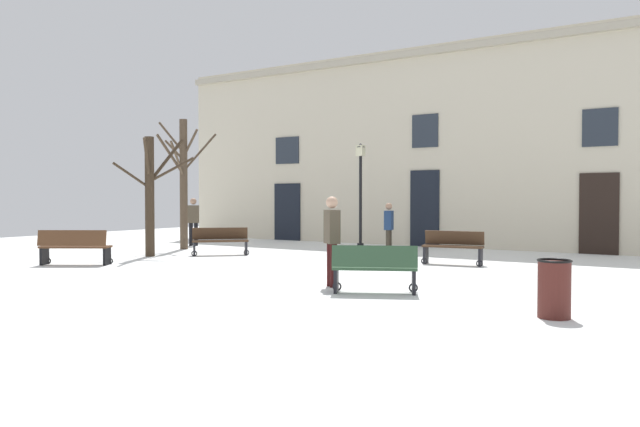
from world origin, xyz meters
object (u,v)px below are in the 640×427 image
Objects in this scene: bench_facing_shops at (375,269)px; person_strolling at (332,236)px; tree_center at (151,192)px; bench_near_lamp at (453,247)px; litter_bin at (554,288)px; bench_back_to_back_left at (75,247)px; bench_near_center_tree at (220,241)px; person_near_bench at (389,226)px; streetlamp at (361,184)px; tree_foreground at (183,179)px; person_crossing_plaza at (193,219)px.

bench_facing_shops is 1.23m from person_strolling.
bench_near_lamp is at bearing 17.51° from tree_center.
litter_bin is 0.53× the size of bench_facing_shops.
bench_back_to_back_left is (0.09, -2.63, -1.42)m from tree_center.
bench_near_center_tree is (1.45, 1.39, -1.46)m from tree_center.
bench_back_to_back_left is at bearing -52.71° from person_near_bench.
streetlamp is at bearing 138.57° from bench_near_lamp.
tree_foreground is 1.22× the size of streetlamp.
bench_back_to_back_left is at bearing -25.50° from bench_facing_shops.
person_crossing_plaza reaches higher than person_near_bench.
litter_bin is 6.87m from bench_near_lamp.
tree_foreground is 2.76× the size of person_near_bench.
person_near_bench reaches higher than bench_facing_shops.
person_crossing_plaza is (-9.97, 0.92, 0.49)m from bench_near_lamp.
tree_foreground is 2.73× the size of bench_near_lamp.
person_near_bench reaches higher than bench_back_to_back_left.
streetlamp reaches higher than person_crossing_plaza.
bench_near_lamp is 0.93× the size of person_crossing_plaza.
bench_back_to_back_left is at bearing -116.22° from streetlamp.
bench_near_lamp is at bearing 122.20° from person_strolling.
tree_foreground reaches higher than litter_bin.
bench_near_lamp is 5.03m from person_strolling.
bench_near_center_tree is (-10.40, 4.64, 0.01)m from litter_bin.
bench_facing_shops is 7.46m from person_near_bench.
person_crossing_plaza is at bearing 167.12° from bench_near_lamp.
bench_near_lamp is 0.91× the size of person_strolling.
person_near_bench is (6.68, 1.88, -1.50)m from tree_foreground.
person_near_bench is (5.61, 6.81, 0.39)m from bench_back_to_back_left.
person_strolling is at bearing -40.66° from bench_facing_shops.
person_near_bench is at bearing 146.19° from person_strolling.
streetlamp is at bearing 13.78° from bench_near_center_tree.
person_crossing_plaza is 7.42m from person_near_bench.
bench_facing_shops is (8.66, -2.64, -1.45)m from tree_center.
tree_center is 2.21× the size of bench_facing_shops.
streetlamp reaches higher than bench_facing_shops.
bench_back_to_back_left is at bearing -152.07° from bench_near_center_tree.
litter_bin is at bearing -60.79° from person_crossing_plaza.
bench_near_center_tree is (-2.61, -4.04, -1.74)m from streetlamp.
bench_near_lamp is at bearing -178.21° from bench_back_to_back_left.
person_strolling reaches higher than litter_bin.
bench_near_center_tree is 0.95× the size of person_near_bench.
tree_center reaches higher than person_near_bench.
tree_foreground is at bearing -168.50° from person_strolling.
bench_near_lamp is at bearing 121.41° from litter_bin.
person_near_bench is at bearing 140.95° from bench_near_lamp.
tree_center reaches higher than bench_near_center_tree.
tree_foreground is 2.00m from person_crossing_plaza.
person_strolling is at bearing 168.03° from litter_bin.
streetlamp is 5.12m from bench_near_center_tree.
person_strolling reaches higher than bench_back_to_back_left.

